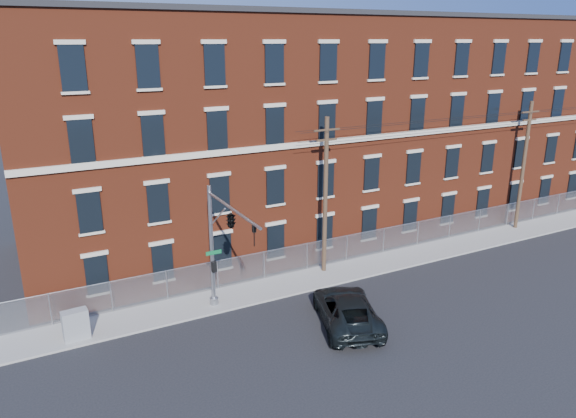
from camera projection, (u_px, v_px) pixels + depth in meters
The scene contains 10 objects.
ground at pixel (346, 316), 29.70m from camera, with size 140.00×140.00×0.00m, color black.
sidewalk at pixel (445, 248), 39.25m from camera, with size 65.00×3.00×0.12m, color gray.
mill_building at pixel (377, 121), 44.34m from camera, with size 55.30×14.32×16.30m.
chain_link_fence at pixel (434, 229), 40.04m from camera, with size 59.06×0.06×1.85m.
traffic_signal_mast at pixel (226, 229), 27.25m from camera, with size 0.90×6.75×7.00m.
utility_pole_near at pixel (325, 193), 33.71m from camera, with size 1.80×0.28×10.00m.
utility_pole_mid at pixel (524, 164), 41.73m from camera, with size 1.80×0.28×10.00m.
overhead_wires at pixel (530, 115), 40.59m from camera, with size 40.00×0.62×0.62m.
pickup_truck at pixel (347, 309), 28.62m from camera, with size 2.84×6.16×1.71m, color black.
utility_cabinet at pixel (76, 325), 26.99m from camera, with size 1.25×0.62×1.56m, color gray.
Camera 1 is at (-15.23, -21.98, 14.57)m, focal length 33.67 mm.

